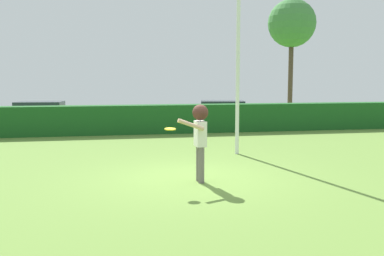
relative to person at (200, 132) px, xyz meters
The scene contains 8 objects.
ground_plane 1.24m from the person, 107.89° to the left, with size 60.00×60.00×0.00m, color olive.
person is the anchor object (origin of this frame).
frisbee 0.83m from the person, 154.26° to the right, with size 0.25×0.25×0.04m.
lamppost 4.66m from the person, 60.90° to the left, with size 0.24×0.24×6.41m.
hedge_row 9.28m from the person, 90.73° to the left, with size 27.78×0.90×1.24m, color #1A531E.
parked_car_green 14.08m from the person, 112.52° to the left, with size 4.33×2.10×1.25m.
parked_car_black 12.63m from the person, 72.74° to the left, with size 4.46×2.52×1.25m.
oak_tree 19.53m from the person, 60.35° to the left, with size 3.00×3.00×7.33m.
Camera 1 is at (-1.95, -10.09, 2.40)m, focal length 40.82 mm.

